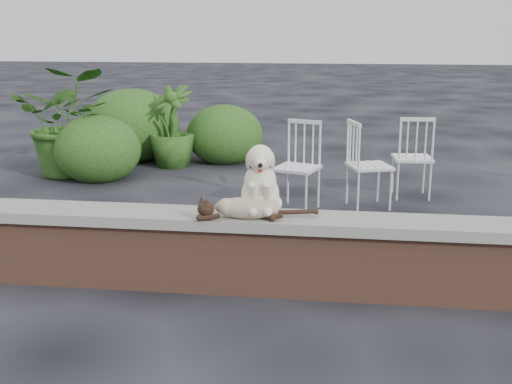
# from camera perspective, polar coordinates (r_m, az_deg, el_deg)

# --- Properties ---
(ground) EXTENTS (60.00, 60.00, 0.00)m
(ground) POSITION_cam_1_polar(r_m,az_deg,el_deg) (4.83, 11.10, -9.05)
(ground) COLOR black
(ground) RESTS_ON ground
(brick_wall) EXTENTS (6.00, 0.30, 0.50)m
(brick_wall) POSITION_cam_1_polar(r_m,az_deg,el_deg) (4.73, 11.24, -6.27)
(brick_wall) COLOR brown
(brick_wall) RESTS_ON ground
(capstone) EXTENTS (6.20, 0.40, 0.08)m
(capstone) POSITION_cam_1_polar(r_m,az_deg,el_deg) (4.64, 11.42, -2.92)
(capstone) COLOR slate
(capstone) RESTS_ON brick_wall
(dog) EXTENTS (0.41, 0.50, 0.54)m
(dog) POSITION_cam_1_polar(r_m,az_deg,el_deg) (4.64, 0.38, 1.31)
(dog) COLOR beige
(dog) RESTS_ON capstone
(cat) EXTENTS (1.04, 0.37, 0.17)m
(cat) POSITION_cam_1_polar(r_m,az_deg,el_deg) (4.55, -0.86, -1.31)
(cat) COLOR tan
(cat) RESTS_ON capstone
(chair_e) EXTENTS (0.71, 0.71, 0.94)m
(chair_e) POSITION_cam_1_polar(r_m,az_deg,el_deg) (6.99, 10.02, 2.42)
(chair_e) COLOR white
(chair_e) RESTS_ON ground
(chair_b) EXTENTS (0.71, 0.71, 0.94)m
(chair_b) POSITION_cam_1_polar(r_m,az_deg,el_deg) (6.80, 3.66, 2.28)
(chair_b) COLOR white
(chair_b) RESTS_ON ground
(chair_c) EXTENTS (0.60, 0.60, 0.94)m
(chair_c) POSITION_cam_1_polar(r_m,az_deg,el_deg) (7.52, 13.68, 3.08)
(chair_c) COLOR white
(chair_c) RESTS_ON ground
(potted_plant_a) EXTENTS (1.50, 1.38, 1.42)m
(potted_plant_a) POSITION_cam_1_polar(r_m,az_deg,el_deg) (8.72, -16.32, 6.05)
(potted_plant_a) COLOR #1F4012
(potted_plant_a) RESTS_ON ground
(potted_plant_b) EXTENTS (0.85, 0.85, 1.13)m
(potted_plant_b) POSITION_cam_1_polar(r_m,az_deg,el_deg) (8.98, -7.48, 5.78)
(potted_plant_b) COLOR #1F4012
(potted_plant_b) RESTS_ON ground
(shrubbery) EXTENTS (2.61, 2.45, 1.09)m
(shrubbery) POSITION_cam_1_polar(r_m,az_deg,el_deg) (9.19, -9.53, 5.11)
(shrubbery) COLOR #1F4012
(shrubbery) RESTS_ON ground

